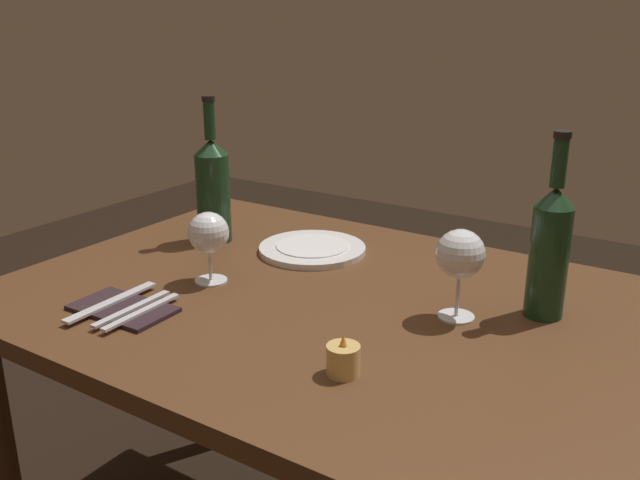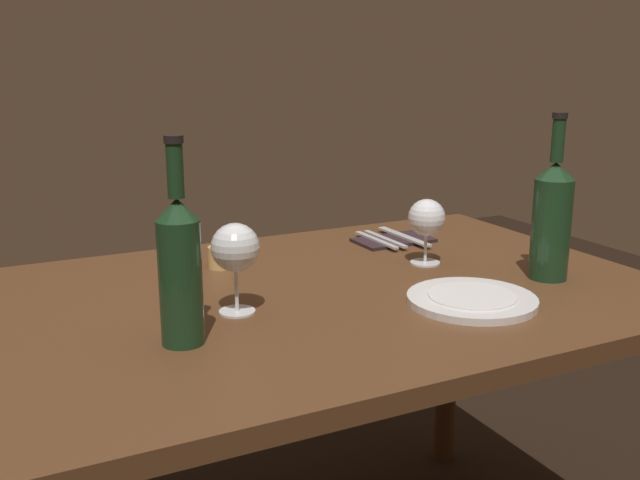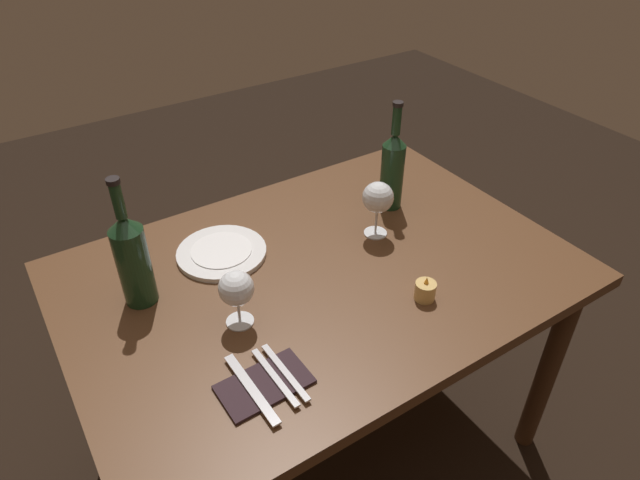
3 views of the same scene
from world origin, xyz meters
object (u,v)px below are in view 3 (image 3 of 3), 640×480
(wine_glass_right, at_px, (236,289))
(votive_candle, at_px, (425,291))
(folded_napkin, at_px, (264,384))
(fork_inner, at_px, (275,377))
(wine_glass_left, at_px, (378,198))
(wine_bottle, at_px, (392,168))
(wine_bottle_second, at_px, (132,258))
(table_knife, at_px, (251,389))
(dinner_plate, at_px, (222,252))
(fork_outer, at_px, (285,372))

(wine_glass_right, bearing_deg, votive_candle, 157.68)
(wine_glass_right, height_order, folded_napkin, wine_glass_right)
(fork_inner, bearing_deg, wine_glass_right, -94.50)
(wine_glass_left, xyz_separation_m, wine_bottle, (-0.13, -0.10, 0.01))
(wine_bottle, xyz_separation_m, wine_bottle_second, (0.78, 0.00, 0.00))
(wine_glass_right, relative_size, table_knife, 0.69)
(wine_bottle_second, relative_size, fork_inner, 1.89)
(wine_glass_left, height_order, dinner_plate, wine_glass_left)
(fork_outer, bearing_deg, wine_bottle, -146.20)
(wine_glass_left, bearing_deg, wine_glass_right, 12.96)
(folded_napkin, height_order, fork_outer, fork_outer)
(wine_glass_right, xyz_separation_m, fork_inner, (0.02, 0.20, -0.09))
(votive_candle, height_order, table_knife, votive_candle)
(dinner_plate, distance_m, fork_outer, 0.46)
(wine_glass_right, distance_m, folded_napkin, 0.22)
(wine_glass_right, distance_m, table_knife, 0.23)
(wine_bottle, relative_size, fork_outer, 1.86)
(wine_bottle_second, xyz_separation_m, dinner_plate, (-0.24, -0.06, -0.12))
(wine_bottle, relative_size, table_knife, 1.59)
(wine_glass_right, relative_size, fork_outer, 0.81)
(votive_candle, bearing_deg, fork_outer, 3.35)
(wine_bottle_second, height_order, votive_candle, wine_bottle_second)
(table_knife, bearing_deg, fork_outer, 180.00)
(wine_glass_right, distance_m, dinner_plate, 0.29)
(wine_glass_right, bearing_deg, fork_outer, 92.80)
(wine_glass_left, relative_size, wine_bottle_second, 0.48)
(wine_glass_left, bearing_deg, votive_candle, 77.00)
(dinner_plate, xyz_separation_m, table_knife, (0.14, 0.46, 0.00))
(folded_napkin, xyz_separation_m, table_knife, (0.03, 0.00, 0.01))
(dinner_plate, xyz_separation_m, fork_inner, (0.09, 0.46, 0.00))
(wine_glass_right, distance_m, votive_candle, 0.46)
(fork_inner, bearing_deg, wine_bottle, -147.27)
(wine_bottle_second, xyz_separation_m, votive_candle, (-0.59, 0.37, -0.11))
(table_knife, bearing_deg, wine_glass_right, -109.77)
(wine_glass_left, xyz_separation_m, table_knife, (0.55, 0.31, -0.11))
(votive_candle, relative_size, table_knife, 0.32)
(dinner_plate, distance_m, fork_inner, 0.46)
(votive_candle, xyz_separation_m, table_knife, (0.49, 0.02, -0.01))
(wine_glass_left, xyz_separation_m, dinner_plate, (0.41, -0.15, -0.11))
(wine_glass_left, xyz_separation_m, fork_outer, (0.47, 0.31, -0.11))
(wine_bottle_second, bearing_deg, table_knife, 103.55)
(wine_glass_right, xyz_separation_m, wine_bottle, (-0.61, -0.21, 0.03))
(wine_glass_left, relative_size, folded_napkin, 0.86)
(wine_bottle_second, distance_m, dinner_plate, 0.28)
(wine_bottle_second, xyz_separation_m, fork_outer, (-0.18, 0.40, -0.12))
(votive_candle, bearing_deg, folded_napkin, 2.99)
(wine_bottle, distance_m, fork_outer, 0.73)
(wine_glass_left, relative_size, dinner_plate, 0.68)
(wine_glass_left, xyz_separation_m, fork_inner, (0.50, 0.31, -0.11))
(wine_bottle, height_order, wine_bottle_second, wine_bottle_second)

